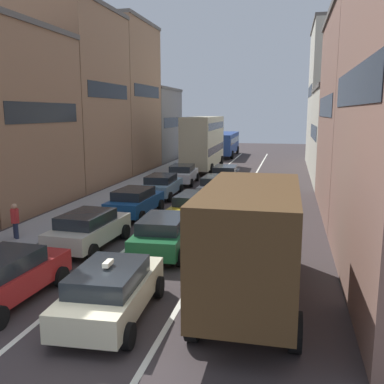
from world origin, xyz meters
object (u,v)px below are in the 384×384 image
(bus_mid_queue_primary, at_px, (204,140))
(removalist_box_truck, at_px, (253,238))
(hatchback_centre_lane_third, at_px, (196,207))
(coupe_centre_lane_fourth, at_px, (217,187))
(sedan_left_lane_third, at_px, (135,201))
(sedan_left_lane_fifth, at_px, (183,174))
(taxi_centre_lane_front, at_px, (111,290))
(sedan_left_lane_fourth, at_px, (162,185))
(pedestrian_near_kerb, at_px, (15,220))
(sedan_centre_lane_fifth, at_px, (225,175))
(wagon_left_lane_second, at_px, (89,228))
(sedan_centre_lane_second, at_px, (164,233))
(wagon_right_lane_far, at_px, (268,196))
(sedan_left_lane_front, at_px, (3,277))
(sedan_right_lane_behind_truck, at_px, (258,220))
(bus_far_queue_secondary, at_px, (225,142))

(bus_mid_queue_primary, bearing_deg, removalist_box_truck, -167.52)
(hatchback_centre_lane_third, bearing_deg, coupe_centre_lane_fourth, 3.04)
(sedan_left_lane_third, bearing_deg, sedan_left_lane_fifth, 2.44)
(taxi_centre_lane_front, xyz_separation_m, sedan_left_lane_fourth, (-3.54, 16.47, -0.00))
(taxi_centre_lane_front, relative_size, pedestrian_near_kerb, 2.64)
(hatchback_centre_lane_third, distance_m, sedan_centre_lane_fifth, 11.54)
(hatchback_centre_lane_third, relative_size, coupe_centre_lane_fourth, 1.02)
(coupe_centre_lane_fourth, bearing_deg, sedan_left_lane_fourth, 95.87)
(wagon_left_lane_second, bearing_deg, hatchback_centre_lane_third, -31.38)
(sedan_centre_lane_second, bearing_deg, wagon_right_lane_far, -25.27)
(wagon_right_lane_far, bearing_deg, sedan_left_lane_fifth, 38.30)
(hatchback_centre_lane_third, bearing_deg, sedan_left_lane_fifth, 20.53)
(sedan_centre_lane_fifth, xyz_separation_m, sedan_left_lane_fifth, (-3.31, -0.16, 0.00))
(sedan_left_lane_front, bearing_deg, sedan_left_lane_third, 2.55)
(sedan_left_lane_front, distance_m, wagon_left_lane_second, 5.41)
(sedan_left_lane_fifth, distance_m, sedan_right_lane_behind_truck, 15.07)
(sedan_left_lane_third, xyz_separation_m, wagon_right_lane_far, (6.83, 3.14, 0.00))
(sedan_right_lane_behind_truck, distance_m, bus_far_queue_secondary, 36.23)
(sedan_right_lane_behind_truck, bearing_deg, coupe_centre_lane_fourth, 17.76)
(bus_mid_queue_primary, distance_m, bus_far_queue_secondary, 13.52)
(removalist_box_truck, distance_m, coupe_centre_lane_fourth, 15.55)
(wagon_left_lane_second, xyz_separation_m, hatchback_centre_lane_third, (3.38, 4.99, 0.00))
(bus_far_queue_secondary, height_order, pedestrian_near_kerb, bus_far_queue_secondary)
(wagon_left_lane_second, relative_size, bus_far_queue_secondary, 0.41)
(sedan_right_lane_behind_truck, bearing_deg, sedan_left_lane_front, 137.86)
(sedan_left_lane_front, bearing_deg, coupe_centre_lane_fourth, -9.36)
(sedan_left_lane_third, relative_size, wagon_right_lane_far, 0.99)
(coupe_centre_lane_fourth, height_order, wagon_right_lane_far, same)
(bus_far_queue_secondary, bearing_deg, sedan_left_lane_third, 178.63)
(hatchback_centre_lane_third, bearing_deg, sedan_left_lane_third, 83.26)
(sedan_centre_lane_second, relative_size, hatchback_centre_lane_third, 1.00)
(taxi_centre_lane_front, distance_m, bus_mid_queue_primary, 30.89)
(sedan_left_lane_front, height_order, sedan_left_lane_fourth, same)
(taxi_centre_lane_front, height_order, sedan_left_lane_third, taxi_centre_lane_front)
(sedan_left_lane_fifth, distance_m, bus_far_queue_secondary, 22.13)
(sedan_centre_lane_second, bearing_deg, sedan_left_lane_front, 146.10)
(taxi_centre_lane_front, height_order, sedan_centre_lane_second, taxi_centre_lane_front)
(coupe_centre_lane_fourth, relative_size, bus_mid_queue_primary, 0.41)
(sedan_left_lane_fifth, relative_size, pedestrian_near_kerb, 2.65)
(removalist_box_truck, bearing_deg, sedan_left_lane_fourth, 25.48)
(bus_mid_queue_primary, relative_size, pedestrian_near_kerb, 6.36)
(removalist_box_truck, distance_m, sedan_left_lane_fourth, 16.43)
(wagon_left_lane_second, distance_m, coupe_centre_lane_fourth, 11.69)
(sedan_left_lane_fourth, distance_m, bus_far_queue_secondary, 27.64)
(taxi_centre_lane_front, distance_m, hatchback_centre_lane_third, 10.60)
(sedan_left_lane_fifth, distance_m, bus_mid_queue_primary, 8.87)
(bus_mid_queue_primary, bearing_deg, sedan_right_lane_behind_truck, -164.28)
(sedan_centre_lane_fifth, bearing_deg, pedestrian_near_kerb, 156.64)
(bus_mid_queue_primary, bearing_deg, sedan_left_lane_third, 178.97)
(wagon_left_lane_second, distance_m, sedan_left_lane_third, 5.60)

